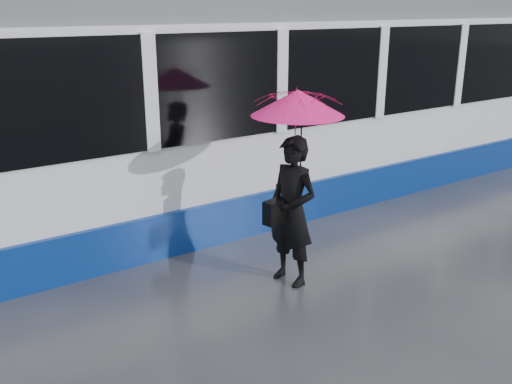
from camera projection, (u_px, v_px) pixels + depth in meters
ground at (165, 310)px, 6.33m from camera, size 90.00×90.00×0.00m
rails at (89, 238)px, 8.28m from camera, size 34.00×1.51×0.02m
tram at (4, 136)px, 7.26m from camera, size 26.00×2.56×3.35m
woman at (292, 212)px, 6.73m from camera, size 0.55×0.73×1.81m
umbrella at (297, 121)px, 6.42m from camera, size 1.25×1.25×1.22m
handbag at (276, 211)px, 6.61m from camera, size 0.34×0.20×0.46m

